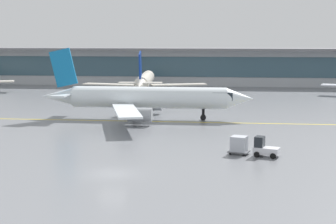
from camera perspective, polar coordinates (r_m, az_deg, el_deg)
name	(u,v)px	position (r m, az deg, el deg)	size (l,w,h in m)	color
ground_plane	(112,174)	(47.84, -6.19, -6.78)	(400.00, 400.00, 0.00)	slate
taxiway_centreline_stripe	(147,121)	(76.58, -2.29, -1.04)	(110.00, 0.36, 0.01)	yellow
terminal_concourse	(186,66)	(134.76, 1.97, 5.09)	(185.02, 11.00, 9.60)	#B2B7BC
gate_airplane_1	(145,81)	(113.53, -2.57, 3.48)	(27.18, 29.31, 9.70)	silver
taxiing_regional_jet	(147,98)	(78.15, -2.39, 1.55)	(32.51, 30.34, 10.80)	white
baggage_tug	(264,148)	(54.93, 10.61, -3.95)	(2.90, 2.25, 2.10)	silver
cargo_dolly_lead	(239,144)	(55.58, 7.85, -3.57)	(2.49, 2.17, 1.94)	#595B60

